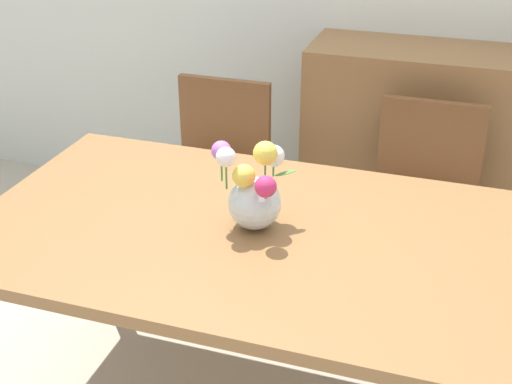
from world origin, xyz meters
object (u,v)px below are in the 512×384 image
(chair_right, at_px, (423,197))
(flower_vase, at_px, (255,192))
(dining_table, at_px, (254,252))
(chair_left, at_px, (217,168))
(dresser, at_px, (456,158))

(chair_right, distance_m, flower_vase, 1.02)
(dining_table, height_order, chair_right, chair_right)
(dining_table, xyz_separation_m, chair_right, (0.45, 0.85, -0.16))
(chair_left, relative_size, dresser, 0.64)
(dresser, relative_size, flower_vase, 5.09)
(chair_left, distance_m, chair_right, 0.90)
(dining_table, xyz_separation_m, flower_vase, (0.00, 0.01, 0.20))
(chair_right, height_order, flower_vase, flower_vase)
(dining_table, relative_size, chair_right, 1.93)
(chair_left, height_order, dresser, dresser)
(flower_vase, bearing_deg, chair_left, 118.35)
(chair_left, xyz_separation_m, flower_vase, (0.45, -0.84, 0.37))
(dining_table, bearing_deg, dresser, 67.31)
(dining_table, bearing_deg, chair_right, 62.03)
(chair_left, distance_m, flower_vase, 1.02)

